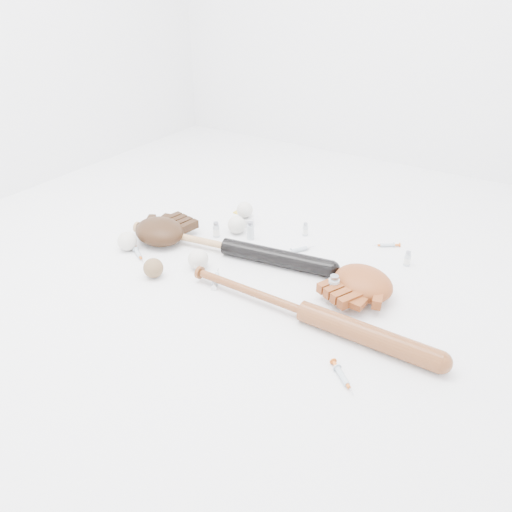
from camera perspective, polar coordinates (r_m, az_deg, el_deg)
The scene contains 21 objects.
bat_dark at distance 2.10m, azimuth -3.37°, elevation 1.10°, with size 0.96×0.07×0.07m, color black, non-canonical shape.
bat_wood at distance 1.72m, azimuth 5.53°, elevation -6.33°, with size 0.98×0.07×0.07m, color brown, non-canonical shape.
glove_dark at distance 2.23m, azimuth -10.98°, elevation 2.84°, with size 0.28×0.28×0.10m, color #311C0D, non-canonical shape.
glove_tan at distance 1.88m, azimuth 12.17°, elevation -2.97°, with size 0.28×0.28×0.10m, color brown, non-canonical shape.
trading_card at distance 2.48m, azimuth -1.51°, elevation 5.15°, with size 0.06×0.09×0.00m, color gold.
pedestal at distance 2.35m, azimuth -1.29°, elevation 4.03°, with size 0.07×0.07×0.04m, color white.
baseball_on_pedestal at distance 2.32m, azimuth -1.31°, elevation 5.32°, with size 0.08×0.08×0.08m, color silver.
baseball_left at distance 2.20m, azimuth -14.51°, elevation 1.65°, with size 0.08×0.08×0.08m, color silver.
baseball_upper at distance 2.26m, azimuth -2.23°, elevation 3.58°, with size 0.08×0.08×0.08m, color silver.
baseball_mid at distance 2.01m, azimuth -6.63°, elevation -0.36°, with size 0.08×0.08×0.08m, color silver.
baseball_aged at distance 1.98m, azimuth -11.66°, elevation -1.35°, with size 0.08×0.08×0.08m, color brown.
syringe_0 at distance 2.16m, azimuth -13.33°, elevation 0.29°, with size 0.16×0.03×0.02m, color #ADBCC6, non-canonical shape.
syringe_1 at distance 1.94m, azimuth -4.61°, elevation -2.62°, with size 0.16×0.03×0.02m, color #ADBCC6, non-canonical shape.
syringe_2 at distance 2.13m, azimuth 4.94°, elevation 0.73°, with size 0.16×0.03×0.02m, color #ADBCC6, non-canonical shape.
syringe_3 at distance 1.54m, azimuth 9.82°, elevation -13.37°, with size 0.16×0.03×0.02m, color #ADBCC6, non-canonical shape.
syringe_4 at distance 2.24m, azimuth 14.75°, elevation 1.22°, with size 0.13×0.02×0.02m, color #ADBCC6, non-canonical shape.
vial_0 at distance 2.26m, azimuth 5.67°, elevation 3.06°, with size 0.02×0.02×0.06m, color silver.
vial_1 at distance 2.11m, azimuth 16.92°, elevation -0.28°, with size 0.03×0.03×0.06m, color silver.
vial_2 at distance 2.21m, azimuth -0.64°, elevation 2.94°, with size 0.03×0.03×0.08m, color silver.
vial_3 at distance 1.84m, azimuth 8.86°, elevation -3.49°, with size 0.04×0.04×0.09m, color silver.
vial_4 at distance 2.24m, azimuth -4.57°, elevation 3.01°, with size 0.03×0.03×0.07m, color silver.
Camera 1 is at (0.91, -1.45, 1.06)m, focal length 35.00 mm.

